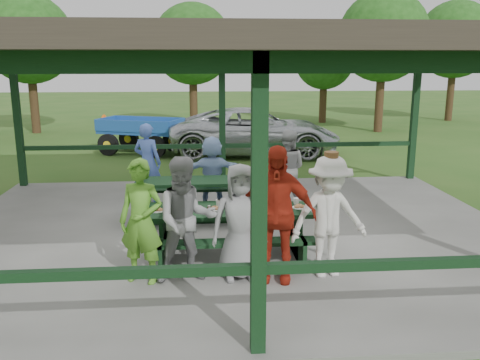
{
  "coord_description": "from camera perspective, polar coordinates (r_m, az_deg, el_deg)",
  "views": [
    {
      "loc": [
        -0.56,
        -8.48,
        3.0
      ],
      "look_at": [
        0.1,
        -0.3,
        1.09
      ],
      "focal_mm": 38.0,
      "sensor_mm": 36.0,
      "label": 1
    }
  ],
  "objects": [
    {
      "name": "pavilion_structure",
      "position": [
        8.5,
        -0.87,
        14.24
      ],
      "size": [
        10.6,
        8.6,
        3.24
      ],
      "color": "black",
      "rests_on": "concrete_slab"
    },
    {
      "name": "tree_far_right",
      "position": [
        28.76,
        23.03,
        14.29
      ],
      "size": [
        3.86,
        3.86,
        6.04
      ],
      "color": "#352315",
      "rests_on": "ground"
    },
    {
      "name": "tree_far_left",
      "position": [
        23.59,
        -22.68,
        14.37
      ],
      "size": [
        3.7,
        3.7,
        5.78
      ],
      "color": "#352315",
      "rests_on": "ground"
    },
    {
      "name": "contestant_grey_mid",
      "position": [
        6.87,
        0.02,
        -4.72
      ],
      "size": [
        0.8,
        0.55,
        1.59
      ],
      "primitive_type": "imported",
      "rotation": [
        0.0,
        0.0,
        0.05
      ],
      "color": "gray",
      "rests_on": "concrete_slab"
    },
    {
      "name": "picnic_table_near",
      "position": [
        7.69,
        -1.11,
        -5.34
      ],
      "size": [
        2.38,
        1.39,
        0.75
      ],
      "color": "black",
      "rests_on": "concrete_slab"
    },
    {
      "name": "tree_right",
      "position": [
        23.09,
        15.8,
        15.2
      ],
      "size": [
        3.81,
        3.81,
        5.95
      ],
      "color": "#352315",
      "rests_on": "ground"
    },
    {
      "name": "spectator_blue",
      "position": [
        10.9,
        -10.34,
        1.96
      ],
      "size": [
        0.71,
        0.6,
        1.66
      ],
      "primitive_type": "imported",
      "rotation": [
        0.0,
        0.0,
        2.74
      ],
      "color": "#4663B7",
      "rests_on": "concrete_slab"
    },
    {
      "name": "concrete_slab",
      "position": [
        9.0,
        -0.8,
        -6.04
      ],
      "size": [
        10.0,
        8.0,
        0.1
      ],
      "primitive_type": "cube",
      "color": "slate",
      "rests_on": "ground"
    },
    {
      "name": "contestant_red",
      "position": [
        6.79,
        3.99,
        -3.81
      ],
      "size": [
        1.16,
        0.68,
        1.86
      ],
      "primitive_type": "imported",
      "rotation": [
        0.0,
        0.0,
        -0.22
      ],
      "color": "#A22313",
      "rests_on": "concrete_slab"
    },
    {
      "name": "contestant_grey_left",
      "position": [
        6.79,
        -6.06,
        -4.51
      ],
      "size": [
        0.93,
        0.78,
        1.71
      ],
      "primitive_type": "imported",
      "rotation": [
        0.0,
        0.0,
        0.17
      ],
      "color": "gray",
      "rests_on": "concrete_slab"
    },
    {
      "name": "pickup_truck",
      "position": [
        16.75,
        1.68,
        5.46
      ],
      "size": [
        5.72,
        2.98,
        1.54
      ],
      "primitive_type": "imported",
      "rotation": [
        0.0,
        0.0,
        1.49
      ],
      "color": "silver",
      "rests_on": "ground"
    },
    {
      "name": "tree_left",
      "position": [
        23.15,
        -5.37,
        14.92
      ],
      "size": [
        3.54,
        3.54,
        5.54
      ],
      "color": "#352315",
      "rests_on": "ground"
    },
    {
      "name": "spectator_lblue",
      "position": [
        10.22,
        -3.14,
        0.89
      ],
      "size": [
        1.37,
        0.45,
        1.48
      ],
      "primitive_type": "imported",
      "rotation": [
        0.0,
        0.0,
        3.13
      ],
      "color": "#88A6D2",
      "rests_on": "concrete_slab"
    },
    {
      "name": "ground",
      "position": [
        9.01,
        -0.8,
        -6.34
      ],
      "size": [
        90.0,
        90.0,
        0.0
      ],
      "primitive_type": "plane",
      "color": "#2C581B",
      "rests_on": "ground"
    },
    {
      "name": "picnic_table_far",
      "position": [
        9.59,
        -3.62,
        -1.55
      ],
      "size": [
        2.69,
        1.39,
        0.75
      ],
      "color": "black",
      "rests_on": "concrete_slab"
    },
    {
      "name": "spectator_grey",
      "position": [
        10.36,
        5.31,
        1.3
      ],
      "size": [
        0.92,
        0.82,
        1.58
      ],
      "primitive_type": "imported",
      "rotation": [
        0.0,
        0.0,
        2.8
      ],
      "color": "#9B9B9D",
      "rests_on": "concrete_slab"
    },
    {
      "name": "farm_trailer",
      "position": [
        17.37,
        -11.04,
        5.02
      ],
      "size": [
        3.59,
        2.31,
        1.26
      ],
      "rotation": [
        0.0,
        0.0,
        -0.36
      ],
      "color": "#1B4B97",
      "rests_on": "ground"
    },
    {
      "name": "contestant_green",
      "position": [
        6.87,
        -11.03,
        -4.6
      ],
      "size": [
        0.71,
        0.58,
        1.68
      ],
      "primitive_type": "imported",
      "rotation": [
        0.0,
        0.0,
        -0.33
      ],
      "color": "#529428",
      "rests_on": "concrete_slab"
    },
    {
      "name": "table_setting",
      "position": [
        7.62,
        -0.42,
        -3.01
      ],
      "size": [
        2.35,
        0.45,
        0.1
      ],
      "color": "white",
      "rests_on": "picnic_table_near"
    },
    {
      "name": "contestant_white_fedora",
      "position": [
        7.03,
        9.95,
        -4.07
      ],
      "size": [
        1.17,
        0.78,
        1.74
      ],
      "rotation": [
        0.0,
        0.0,
        0.15
      ],
      "color": "silver",
      "rests_on": "concrete_slab"
    },
    {
      "name": "tree_mid",
      "position": [
        26.09,
        9.46,
        13.15
      ],
      "size": [
        2.93,
        2.93,
        4.58
      ],
      "color": "#352315",
      "rests_on": "ground"
    }
  ]
}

